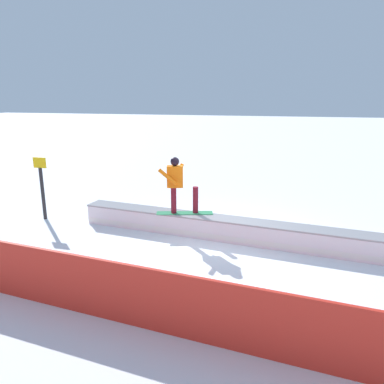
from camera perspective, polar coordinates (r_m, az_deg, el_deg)
The scene contains 5 objects.
ground_plane at distance 9.34m, azimuth 4.51°, elevation -7.22°, with size 120.00×120.00×0.00m, color white.
grind_box at distance 9.25m, azimuth 4.54°, elevation -5.78°, with size 7.64×1.29×0.55m.
snowboarder at distance 9.25m, azimuth -2.20°, elevation 1.37°, with size 1.46×0.74×1.46m.
safety_fence at distance 5.67m, azimuth -3.62°, elevation -16.90°, with size 12.06×0.06×1.02m, color red.
trail_marker at distance 11.33m, azimuth -22.27°, elevation 0.81°, with size 0.40×0.10×1.82m.
Camera 1 is at (-1.63, 8.52, 3.47)m, focal length 34.33 mm.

